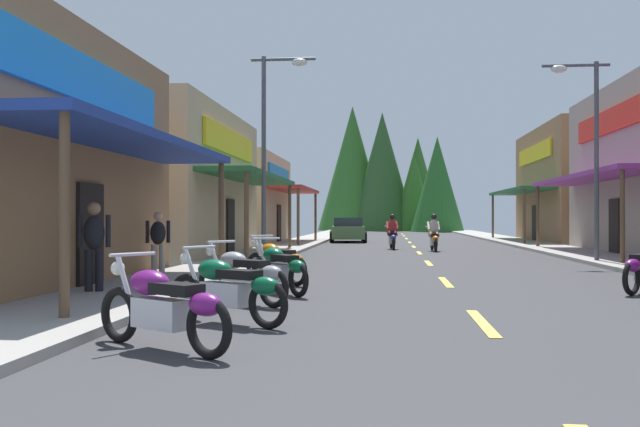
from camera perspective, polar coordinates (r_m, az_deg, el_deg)
name	(u,v)px	position (r m, az deg, el deg)	size (l,w,h in m)	color
ground	(418,253)	(28.34, 8.15, -3.29)	(9.41, 83.17, 0.10)	#38383A
sidewalk_left	(275,250)	(28.68, -3.73, -3.04)	(2.40, 83.17, 0.12)	#9E9991
sidewalk_right	(568,251)	(29.21, 19.82, -2.97)	(2.40, 83.17, 0.12)	#9E9991
centerline_dashes	(416,249)	(30.67, 7.96, -2.96)	(0.16, 57.04, 0.01)	#E0C64C
storefront_left_middle	(150,184)	(26.63, -13.93, 2.42)	(7.99, 10.76, 5.38)	tan
storefront_left_far	(216,200)	(37.77, -8.61, 1.13)	(8.73, 9.38, 4.72)	tan
storefront_right_far	(595,185)	(41.70, 21.83, 2.19)	(8.46, 11.68, 6.44)	olive
streetlamp_left	(273,129)	(21.62, -3.92, 6.96)	(2.03, 0.30, 6.44)	#474C51
streetlamp_right	(586,133)	(22.72, 21.20, 6.27)	(2.03, 0.30, 6.19)	#474C51
motorcycle_parked_left_0	(163,305)	(7.64, -12.87, -7.42)	(1.85, 1.24, 1.04)	black
motorcycle_parked_left_1	(227,288)	(9.37, -7.71, -6.10)	(1.90, 1.17, 1.04)	black
motorcycle_parked_left_2	(242,275)	(11.44, -6.44, -5.05)	(1.80, 1.33, 1.04)	black
motorcycle_parked_left_3	(279,268)	(12.95, -3.42, -4.49)	(1.38, 1.76, 1.04)	black
motorcycle_parked_left_4	(276,261)	(14.88, -3.65, -3.94)	(1.60, 1.57, 1.04)	black
rider_cruising_lead	(434,236)	(29.26, 9.41, -1.81)	(0.60, 2.14, 1.57)	black
rider_cruising_trailing	(392,234)	(30.77, 6.01, -1.74)	(0.60, 2.14, 1.57)	black
pedestrian_by_shop	(158,240)	(16.66, -13.27, -2.14)	(0.55, 0.36, 1.56)	#B2A599
pedestrian_browsing	(94,242)	(12.84, -18.21, -2.28)	(0.55, 0.36, 1.70)	black
parked_car_curbside	(348,230)	(39.57, 2.34, -1.37)	(2.29, 4.41, 1.40)	#4C723F
treeline_backdrop	(385,175)	(72.52, 5.44, 3.19)	(14.85, 12.48, 13.32)	#306623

